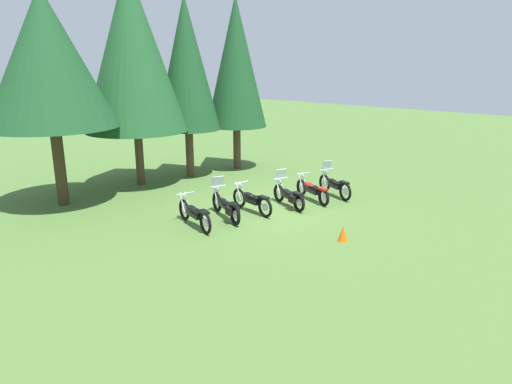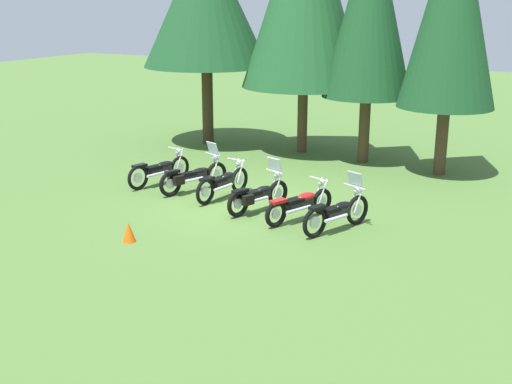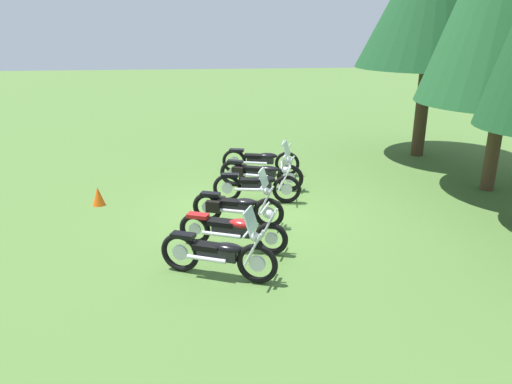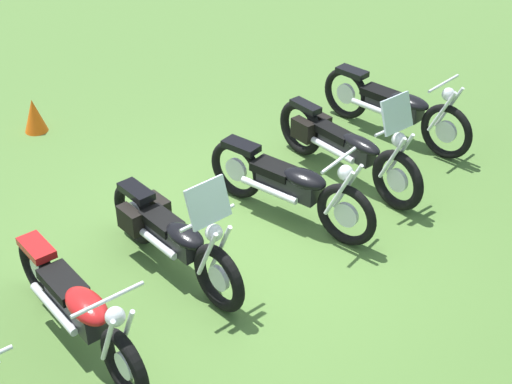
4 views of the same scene
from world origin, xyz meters
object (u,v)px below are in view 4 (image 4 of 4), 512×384
at_px(motorcycle_2, 290,185).
at_px(motorcycle_0, 395,106).
at_px(motorcycle_1, 345,145).
at_px(motorcycle_4, 77,307).
at_px(motorcycle_3, 172,235).
at_px(traffic_cone, 34,116).

bearing_deg(motorcycle_2, motorcycle_0, 90.62).
bearing_deg(motorcycle_1, motorcycle_4, -82.48).
distance_m(motorcycle_1, motorcycle_3, 2.69).
height_order(motorcycle_0, motorcycle_3, motorcycle_3).
bearing_deg(motorcycle_3, motorcycle_0, 95.43).
relative_size(motorcycle_1, traffic_cone, 4.75).
xyz_separation_m(motorcycle_0, motorcycle_2, (2.45, -0.38, 0.00)).
bearing_deg(motorcycle_2, motorcycle_1, 89.57).
distance_m(motorcycle_0, traffic_cone, 4.96).
relative_size(motorcycle_0, motorcycle_1, 1.02).
relative_size(motorcycle_4, traffic_cone, 4.59).
relative_size(motorcycle_3, traffic_cone, 4.33).
xyz_separation_m(motorcycle_2, motorcycle_4, (2.72, -0.80, -0.02)).
height_order(motorcycle_2, traffic_cone, motorcycle_2).
height_order(motorcycle_1, motorcycle_4, motorcycle_1).
bearing_deg(traffic_cone, motorcycle_3, 64.16).
relative_size(motorcycle_1, motorcycle_2, 1.01).
bearing_deg(motorcycle_0, traffic_cone, -138.08).
xyz_separation_m(motorcycle_1, motorcycle_3, (2.55, -0.84, -0.01)).
xyz_separation_m(motorcycle_1, motorcycle_4, (3.85, -0.99, -0.02)).
relative_size(motorcycle_2, motorcycle_3, 1.09).
bearing_deg(motorcycle_3, traffic_cone, 174.35).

